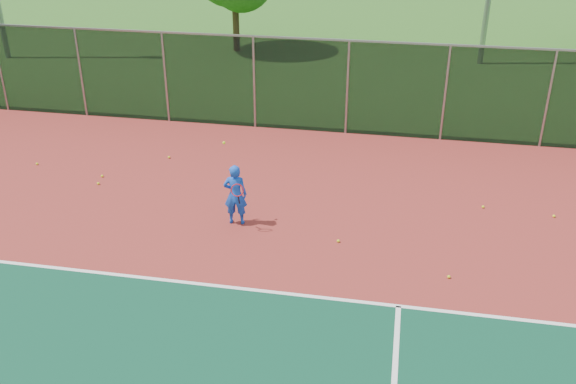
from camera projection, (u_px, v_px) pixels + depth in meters
name	position (u px, v px, depth m)	size (l,w,h in m)	color
court_apron	(289.00, 327.00, 12.01)	(30.00, 20.00, 0.02)	maroon
fence_back	(347.00, 87.00, 20.07)	(30.00, 0.06, 3.03)	black
tennis_player	(235.00, 194.00, 15.17)	(0.60, 0.63, 2.06)	blue
practice_ball_1	(169.00, 157.00, 18.94)	(0.07, 0.07, 0.07)	#D5E41A
practice_ball_2	(102.00, 176.00, 17.78)	(0.07, 0.07, 0.07)	#D5E41A
practice_ball_3	(338.00, 241.00, 14.69)	(0.07, 0.07, 0.07)	#D5E41A
practice_ball_4	(554.00, 216.00, 15.74)	(0.07, 0.07, 0.07)	#D5E41A
practice_ball_5	(37.00, 164.00, 18.51)	(0.07, 0.07, 0.07)	#D5E41A
practice_ball_6	(483.00, 207.00, 16.17)	(0.07, 0.07, 0.07)	#D5E41A
practice_ball_7	(98.00, 183.00, 17.36)	(0.07, 0.07, 0.07)	#D5E41A
practice_ball_8	(449.00, 277.00, 13.40)	(0.07, 0.07, 0.07)	#D5E41A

